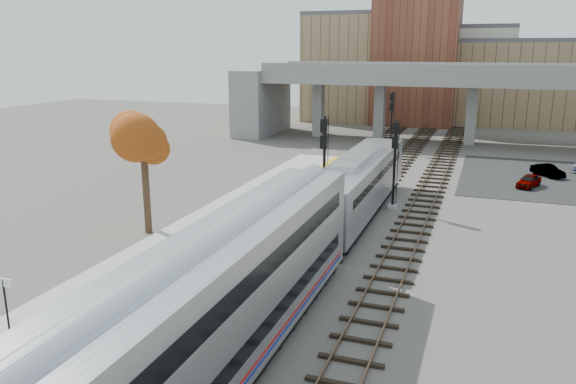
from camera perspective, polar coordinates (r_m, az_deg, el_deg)
The scene contains 16 objects.
ground at distance 29.25m, azimuth 0.15°, elevation -8.19°, with size 160.00×160.00×0.00m, color #47423D.
platform at distance 32.18m, azimuth -12.17°, elevation -6.04°, with size 4.50×60.00×0.35m, color #9E9E99.
yellow_strip at distance 31.19m, azimuth -9.20°, elevation -6.21°, with size 0.70×60.00×0.01m, color yellow.
tracks at distance 40.37m, azimuth 7.37°, elevation -1.76°, with size 10.70×95.00×0.25m.
overpass at distance 70.77m, azimuth 16.57°, elevation 9.43°, with size 54.00×12.00×9.50m.
buildings_far at distance 92.40m, azimuth 15.23°, elevation 11.84°, with size 43.00×21.00×20.60m.
parking_lot at distance 54.83m, azimuth 24.48°, elevation 1.29°, with size 14.00×18.00×0.04m, color black.
locomotive at distance 38.66m, azimuth 7.18°, elevation 0.89°, with size 3.02×19.05×4.10m.
coach at distance 18.32m, azimuth -9.04°, elevation -13.23°, with size 3.03×25.00×5.00m.
signal_mast_near at distance 37.64m, azimuth 3.66°, elevation 2.37°, with size 0.60×0.64×6.91m.
signal_mast_mid at distance 40.42m, azimuth 10.73°, elevation 2.47°, with size 0.60×0.64×6.41m.
signal_mast_far at distance 63.33m, azimuth 10.44°, elevation 6.88°, with size 0.60×0.64×6.62m.
station_sign at distance 24.76m, azimuth -26.85°, elevation -9.20°, with size 0.90×0.08×2.27m.
tree at distance 35.08m, azimuth -14.50°, elevation 4.78°, with size 3.60×3.60×7.61m.
car_a at distance 50.58m, azimuth 23.27°, elevation 1.05°, with size 1.27×3.15×1.07m, color #99999E.
car_b at distance 55.49m, azimuth 24.89°, elevation 1.99°, with size 1.14×3.28×1.08m, color #99999E.
Camera 1 is at (9.05, -25.44, 11.24)m, focal length 35.00 mm.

